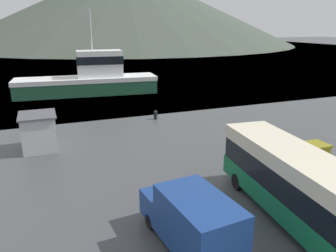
# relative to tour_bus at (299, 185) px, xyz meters

# --- Properties ---
(water_surface) EXTENTS (240.00, 240.00, 0.00)m
(water_surface) POSITION_rel_tour_bus_xyz_m (0.16, 140.33, -1.88)
(water_surface) COLOR #3D5160
(water_surface) RESTS_ON ground
(hill_backdrop) EXTENTS (158.27, 158.27, 35.72)m
(hill_backdrop) POSITION_rel_tour_bus_xyz_m (30.97, 153.41, 15.98)
(hill_backdrop) COLOR #424C42
(hill_backdrop) RESTS_ON ground
(tour_bus) EXTENTS (3.46, 10.56, 3.35)m
(tour_bus) POSITION_rel_tour_bus_xyz_m (0.00, 0.00, 0.00)
(tour_bus) COLOR #146B3D
(tour_bus) RESTS_ON ground
(delivery_van) EXTENTS (2.64, 5.51, 2.51)m
(delivery_van) POSITION_rel_tour_bus_xyz_m (-5.29, 0.05, -0.56)
(delivery_van) COLOR navy
(delivery_van) RESTS_ON ground
(fishing_boat) EXTENTS (18.43, 5.96, 10.73)m
(fishing_boat) POSITION_rel_tour_bus_xyz_m (-4.26, 33.45, 0.15)
(fishing_boat) COLOR #1E5138
(fishing_boat) RESTS_ON water_surface
(storage_bin) EXTENTS (1.30, 1.42, 1.32)m
(storage_bin) POSITION_rel_tour_bus_xyz_m (6.16, 5.00, -1.20)
(storage_bin) COLOR olive
(storage_bin) RESTS_ON ground
(dock_kiosk) EXTENTS (2.55, 2.95, 2.66)m
(dock_kiosk) POSITION_rel_tour_bus_xyz_m (-10.87, 14.29, -0.54)
(dock_kiosk) COLOR #B2B2B7
(dock_kiosk) RESTS_ON ground
(small_boat) EXTENTS (5.39, 7.20, 0.71)m
(small_boat) POSITION_rel_tour_bus_xyz_m (-6.75, 35.18, -1.52)
(small_boat) COLOR black
(small_boat) RESTS_ON water_surface
(mooring_bollard) EXTENTS (0.38, 0.38, 0.88)m
(mooring_bollard) POSITION_rel_tour_bus_xyz_m (-0.31, 18.79, -1.40)
(mooring_bollard) COLOR black
(mooring_bollard) RESTS_ON ground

